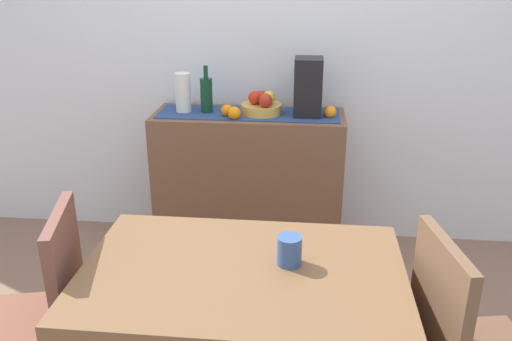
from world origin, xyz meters
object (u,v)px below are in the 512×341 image
(coffee_maker, at_px, (308,87))
(ceramic_vase, at_px, (183,93))
(wine_bottle, at_px, (206,95))
(sideboard_console, at_px, (249,183))
(fruit_bowl, at_px, (261,109))
(coffee_cup, at_px, (289,250))

(coffee_maker, height_order, ceramic_vase, coffee_maker)
(wine_bottle, distance_m, ceramic_vase, 0.14)
(sideboard_console, xyz_separation_m, ceramic_vase, (-0.39, 0.00, 0.56))
(sideboard_console, xyz_separation_m, wine_bottle, (-0.25, 0.00, 0.56))
(fruit_bowl, bearing_deg, ceramic_vase, 180.00)
(fruit_bowl, relative_size, coffee_cup, 2.24)
(coffee_maker, bearing_deg, coffee_cup, -91.65)
(coffee_cup, bearing_deg, coffee_maker, 88.35)
(wine_bottle, bearing_deg, fruit_bowl, 0.00)
(coffee_maker, relative_size, ceramic_vase, 1.43)
(fruit_bowl, height_order, wine_bottle, wine_bottle)
(fruit_bowl, bearing_deg, coffee_maker, 0.00)
(fruit_bowl, distance_m, ceramic_vase, 0.47)
(sideboard_console, relative_size, coffee_maker, 3.37)
(ceramic_vase, bearing_deg, fruit_bowl, 0.00)
(ceramic_vase, bearing_deg, coffee_maker, 0.00)
(coffee_cup, bearing_deg, ceramic_vase, 116.37)
(coffee_maker, bearing_deg, sideboard_console, 180.00)
(coffee_maker, height_order, coffee_cup, coffee_maker)
(sideboard_console, bearing_deg, fruit_bowl, 0.00)
(sideboard_console, xyz_separation_m, fruit_bowl, (0.08, 0.00, 0.48))
(sideboard_console, bearing_deg, wine_bottle, 180.00)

